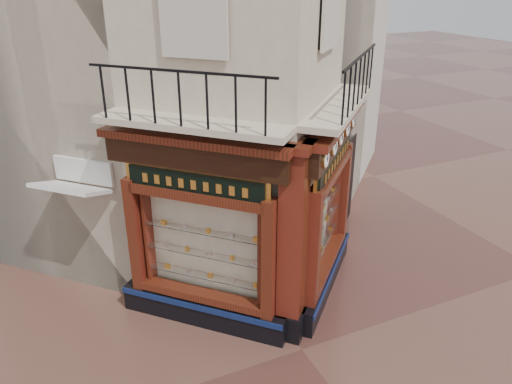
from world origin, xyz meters
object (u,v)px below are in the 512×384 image
signboard_right (334,160)px  clock_c (340,137)px  clock_a (326,158)px  awning (89,301)px  corner_pilaster (292,249)px  signboard_left (195,184)px  clock_d (347,128)px  clock_e (353,120)px  clock_b (334,146)px

signboard_right → clock_c: bearing=-135.4°
clock_a → signboard_right: 1.46m
clock_a → awning: (-4.05, 2.79, -3.62)m
corner_pilaster → clock_a: size_ratio=10.99×
clock_c → clock_a: bearing=-180.0°
signboard_left → signboard_right: signboard_right is taller
clock_d → clock_e: 0.63m
clock_c → clock_e: size_ratio=0.96×
clock_e → signboard_left: clock_e is taller
clock_c → clock_e: bearing=0.0°
corner_pilaster → clock_b: (1.06, 0.45, 1.67)m
clock_b → corner_pilaster: bearing=158.2°
corner_pilaster → clock_d: bearing=-10.5°
clock_b → clock_a: bearing=180.0°
clock_b → clock_e: clock_b is taller
clock_d → clock_e: bearing=0.0°
clock_a → clock_d: (1.36, 1.36, 0.00)m
clock_e → signboard_right: (-0.92, -0.77, -0.52)m
clock_c → signboard_left: 2.97m
corner_pilaster → signboard_left: (-1.46, 1.01, 1.15)m
clock_c → clock_d: bearing=-0.0°
awning → signboard_right: 6.08m
clock_d → awning: (-5.41, 1.43, -3.62)m
clock_b → awning: (-4.53, 2.31, -3.62)m
clock_c → clock_d: 0.67m
signboard_right → clock_a: bearing=-175.4°
corner_pilaster → awning: corner_pilaster is taller
corner_pilaster → clock_e: corner_pilaster is taller
clock_b → signboard_left: (-2.52, 0.56, -0.52)m
corner_pilaster → clock_a: bearing=-47.8°
clock_a → clock_c: bearing=0.0°
clock_e → signboard_left: (-3.84, -0.77, -0.52)m
clock_d → clock_c: bearing=180.0°
clock_a → awning: size_ratio=0.26×
signboard_left → awning: bearing=4.0°
clock_a → clock_b: (0.48, 0.48, 0.00)m
clock_d → awning: size_ratio=0.28×
clock_a → clock_e: bearing=0.0°
clock_e → awning: (-5.85, 0.98, -3.62)m
clock_b → signboard_left: bearing=122.4°
clock_b → clock_d: clock_d is taller
clock_c → awning: size_ratio=0.24×
clock_e → awning: size_ratio=0.25×
clock_a → clock_d: clock_d is taller
clock_d → signboard_right: size_ratio=0.18×
clock_c → clock_d: (0.48, 0.48, 0.00)m
clock_b → clock_e: bearing=0.0°
clock_a → signboard_left: size_ratio=0.18×
signboard_left → signboard_right: (2.92, 0.00, 0.00)m
clock_e → clock_c: bearing=-180.0°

